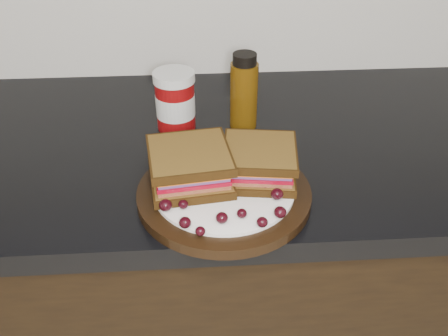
# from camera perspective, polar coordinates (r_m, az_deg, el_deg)

# --- Properties ---
(base_cabinets) EXTENTS (3.96, 0.58, 0.86)m
(base_cabinets) POSITION_cam_1_polar(r_m,az_deg,el_deg) (1.28, -5.67, -15.03)
(base_cabinets) COLOR black
(base_cabinets) RESTS_ON ground_plane
(countertop) EXTENTS (3.98, 0.60, 0.04)m
(countertop) POSITION_cam_1_polar(r_m,az_deg,el_deg) (0.98, -7.16, 2.21)
(countertop) COLOR black
(countertop) RESTS_ON base_cabinets
(plate) EXTENTS (0.28, 0.28, 0.02)m
(plate) POSITION_cam_1_polar(r_m,az_deg,el_deg) (0.81, -0.00, -2.97)
(plate) COLOR black
(plate) RESTS_ON countertop
(sandwich_left) EXTENTS (0.14, 0.14, 0.06)m
(sandwich_left) POSITION_cam_1_polar(r_m,az_deg,el_deg) (0.79, -3.92, 0.20)
(sandwich_left) COLOR brown
(sandwich_left) RESTS_ON plate
(sandwich_right) EXTENTS (0.13, 0.13, 0.05)m
(sandwich_right) POSITION_cam_1_polar(r_m,az_deg,el_deg) (0.81, 4.06, 0.67)
(sandwich_right) COLOR brown
(sandwich_right) RESTS_ON plate
(grape_0) EXTENTS (0.02, 0.02, 0.02)m
(grape_0) POSITION_cam_1_polar(r_m,az_deg,el_deg) (0.75, -6.71, -4.24)
(grape_0) COLOR black
(grape_0) RESTS_ON plate
(grape_1) EXTENTS (0.02, 0.02, 0.01)m
(grape_1) POSITION_cam_1_polar(r_m,az_deg,el_deg) (0.75, -4.69, -4.16)
(grape_1) COLOR black
(grape_1) RESTS_ON plate
(grape_2) EXTENTS (0.02, 0.02, 0.02)m
(grape_2) POSITION_cam_1_polar(r_m,az_deg,el_deg) (0.72, -4.47, -6.24)
(grape_2) COLOR black
(grape_2) RESTS_ON plate
(grape_3) EXTENTS (0.01, 0.01, 0.01)m
(grape_3) POSITION_cam_1_polar(r_m,az_deg,el_deg) (0.71, -2.72, -7.23)
(grape_3) COLOR black
(grape_3) RESTS_ON plate
(grape_4) EXTENTS (0.02, 0.02, 0.02)m
(grape_4) POSITION_cam_1_polar(r_m,az_deg,el_deg) (0.72, -0.24, -5.72)
(grape_4) COLOR black
(grape_4) RESTS_ON plate
(grape_5) EXTENTS (0.02, 0.02, 0.01)m
(grape_5) POSITION_cam_1_polar(r_m,az_deg,el_deg) (0.73, 2.06, -5.21)
(grape_5) COLOR black
(grape_5) RESTS_ON plate
(grape_6) EXTENTS (0.02, 0.02, 0.02)m
(grape_6) POSITION_cam_1_polar(r_m,az_deg,el_deg) (0.72, 4.39, -6.19)
(grape_6) COLOR black
(grape_6) RESTS_ON plate
(grape_7) EXTENTS (0.02, 0.02, 0.02)m
(grape_7) POSITION_cam_1_polar(r_m,az_deg,el_deg) (0.74, 6.44, -5.05)
(grape_7) COLOR black
(grape_7) RESTS_ON plate
(grape_8) EXTENTS (0.02, 0.02, 0.02)m
(grape_8) POSITION_cam_1_polar(r_m,az_deg,el_deg) (0.77, 6.08, -2.97)
(grape_8) COLOR black
(grape_8) RESTS_ON plate
(grape_9) EXTENTS (0.02, 0.02, 0.02)m
(grape_9) POSITION_cam_1_polar(r_m,az_deg,el_deg) (0.78, 4.71, -2.54)
(grape_9) COLOR black
(grape_9) RESTS_ON plate
(grape_10) EXTENTS (0.02, 0.02, 0.02)m
(grape_10) POSITION_cam_1_polar(r_m,az_deg,el_deg) (0.81, 5.32, -0.71)
(grape_10) COLOR black
(grape_10) RESTS_ON plate
(grape_11) EXTENTS (0.02, 0.02, 0.02)m
(grape_11) POSITION_cam_1_polar(r_m,az_deg,el_deg) (0.82, 3.90, -0.07)
(grape_11) COLOR black
(grape_11) RESTS_ON plate
(grape_12) EXTENTS (0.02, 0.02, 0.02)m
(grape_12) POSITION_cam_1_polar(r_m,az_deg,el_deg) (0.84, 3.34, 0.85)
(grape_12) COLOR black
(grape_12) RESTS_ON plate
(grape_13) EXTENTS (0.02, 0.02, 0.02)m
(grape_13) POSITION_cam_1_polar(r_m,az_deg,el_deg) (0.84, -5.53, 0.39)
(grape_13) COLOR black
(grape_13) RESTS_ON plate
(grape_14) EXTENTS (0.02, 0.02, 0.01)m
(grape_14) POSITION_cam_1_polar(r_m,az_deg,el_deg) (0.81, -5.52, -1.06)
(grape_14) COLOR black
(grape_14) RESTS_ON plate
(grape_15) EXTENTS (0.02, 0.02, 0.02)m
(grape_15) POSITION_cam_1_polar(r_m,az_deg,el_deg) (0.79, -4.32, -1.95)
(grape_15) COLOR black
(grape_15) RESTS_ON plate
(grape_16) EXTENTS (0.02, 0.02, 0.02)m
(grape_16) POSITION_cam_1_polar(r_m,az_deg,el_deg) (0.83, -3.78, 0.28)
(grape_16) COLOR black
(grape_16) RESTS_ON plate
(grape_17) EXTENTS (0.02, 0.02, 0.02)m
(grape_17) POSITION_cam_1_polar(r_m,az_deg,el_deg) (0.81, -4.92, -0.77)
(grape_17) COLOR black
(grape_17) RESTS_ON plate
(grape_18) EXTENTS (0.02, 0.02, 0.02)m
(grape_18) POSITION_cam_1_polar(r_m,az_deg,el_deg) (0.79, -6.70, -1.81)
(grape_18) COLOR black
(grape_18) RESTS_ON plate
(condiment_jar) EXTENTS (0.09, 0.09, 0.12)m
(condiment_jar) POSITION_cam_1_polar(r_m,az_deg,el_deg) (0.98, -5.60, 7.68)
(condiment_jar) COLOR maroon
(condiment_jar) RESTS_ON countertop
(oil_bottle) EXTENTS (0.06, 0.06, 0.15)m
(oil_bottle) POSITION_cam_1_polar(r_m,az_deg,el_deg) (0.97, 2.29, 8.79)
(oil_bottle) COLOR #4F3107
(oil_bottle) RESTS_ON countertop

